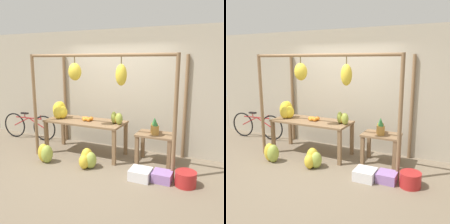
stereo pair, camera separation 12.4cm
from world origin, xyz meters
The scene contains 15 objects.
ground_plane centered at (0.00, 0.00, 0.00)m, with size 20.00×20.00×0.00m, color #756651.
shop_wall_back centered at (0.00, 1.44, 1.40)m, with size 8.00×0.08×2.80m.
stall_awning centered at (-0.02, 0.48, 1.54)m, with size 3.11×1.30×2.22m.
display_table_main centered at (-0.53, 0.68, 0.67)m, with size 1.79×0.75×0.78m.
display_table_side centered at (1.04, 0.80, 0.47)m, with size 0.75×0.51×0.63m.
banana_pile_on_table centered at (-1.19, 0.66, 0.95)m, with size 0.45×0.40×0.39m.
orange_pile centered at (-0.46, 0.66, 0.82)m, with size 0.24×0.19×0.10m.
pineapple_cluster centered at (1.01, 0.82, 0.76)m, with size 0.21×0.32×0.32m.
banana_pile_ground_left centered at (-1.05, -0.10, 0.19)m, with size 0.39×0.31×0.39m.
banana_pile_ground_right centered at (-0.11, 0.03, 0.17)m, with size 0.42×0.41×0.39m.
fruit_crate_white centered at (1.00, -0.02, 0.10)m, with size 0.37×0.35×0.19m.
blue_bucket centered at (1.77, 0.06, 0.13)m, with size 0.36×0.36×0.25m.
parked_bicycle centered at (-2.48, 1.01, 0.35)m, with size 1.64×0.16×0.72m.
papaya_pile centered at (0.22, 0.70, 0.90)m, with size 0.34×0.30×0.26m.
fruit_crate_purple centered at (1.37, 0.07, 0.09)m, with size 0.33×0.32×0.17m.
Camera 1 is at (2.24, -4.01, 2.09)m, focal length 40.00 mm.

